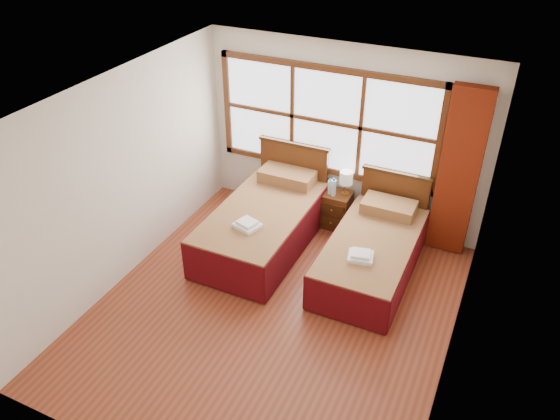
% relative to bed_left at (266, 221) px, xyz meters
% --- Properties ---
extents(floor, '(4.50, 4.50, 0.00)m').
position_rel_bed_left_xyz_m(floor, '(0.69, -1.20, -0.34)').
color(floor, brown).
rests_on(floor, ground).
extents(ceiling, '(4.50, 4.50, 0.00)m').
position_rel_bed_left_xyz_m(ceiling, '(0.69, -1.20, 2.26)').
color(ceiling, white).
rests_on(ceiling, wall_back).
extents(wall_back, '(4.00, 0.00, 4.00)m').
position_rel_bed_left_xyz_m(wall_back, '(0.69, 1.05, 0.96)').
color(wall_back, silver).
rests_on(wall_back, floor).
extents(wall_left, '(0.00, 4.50, 4.50)m').
position_rel_bed_left_xyz_m(wall_left, '(-1.31, -1.20, 0.96)').
color(wall_left, silver).
rests_on(wall_left, floor).
extents(wall_right, '(0.00, 4.50, 4.50)m').
position_rel_bed_left_xyz_m(wall_right, '(2.69, -1.20, 0.96)').
color(wall_right, silver).
rests_on(wall_right, floor).
extents(window, '(3.16, 0.06, 1.56)m').
position_rel_bed_left_xyz_m(window, '(0.44, 1.02, 1.16)').
color(window, white).
rests_on(window, wall_back).
extents(curtain, '(0.50, 0.16, 2.30)m').
position_rel_bed_left_xyz_m(curtain, '(2.29, 0.91, 0.83)').
color(curtain, maroon).
rests_on(curtain, wall_back).
extents(bed_left, '(1.15, 2.23, 1.12)m').
position_rel_bed_left_xyz_m(bed_left, '(0.00, 0.00, 0.00)').
color(bed_left, '#3C220C').
rests_on(bed_left, floor).
extents(bed_right, '(1.03, 2.05, 1.00)m').
position_rel_bed_left_xyz_m(bed_right, '(1.52, 0.00, -0.04)').
color(bed_right, '#3C220C').
rests_on(bed_right, floor).
extents(nightstand, '(0.40, 0.40, 0.54)m').
position_rel_bed_left_xyz_m(nightstand, '(0.74, 0.80, -0.07)').
color(nightstand, '#532A12').
rests_on(nightstand, floor).
extents(towels_left, '(0.37, 0.34, 0.09)m').
position_rel_bed_left_xyz_m(towels_left, '(0.02, -0.55, 0.30)').
color(towels_left, white).
rests_on(towels_left, bed_left).
extents(towels_right, '(0.34, 0.31, 0.09)m').
position_rel_bed_left_xyz_m(towels_right, '(1.50, -0.48, 0.23)').
color(towels_right, white).
rests_on(towels_right, bed_right).
extents(lamp, '(0.18, 0.18, 0.36)m').
position_rel_bed_left_xyz_m(lamp, '(0.84, 0.83, 0.45)').
color(lamp, gold).
rests_on(lamp, nightstand).
extents(bottle_near, '(0.06, 0.06, 0.23)m').
position_rel_bed_left_xyz_m(bottle_near, '(0.64, 0.76, 0.30)').
color(bottle_near, silver).
rests_on(bottle_near, nightstand).
extents(bottle_far, '(0.07, 0.07, 0.27)m').
position_rel_bed_left_xyz_m(bottle_far, '(0.70, 0.73, 0.32)').
color(bottle_far, silver).
rests_on(bottle_far, nightstand).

